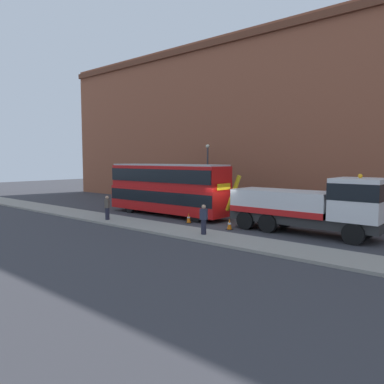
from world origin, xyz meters
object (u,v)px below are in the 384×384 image
at_px(traffic_cone_near_bus, 189,218).
at_px(street_lamp, 208,170).
at_px(double_decker_bus, 167,187).
at_px(pedestrian_bystander, 204,220).
at_px(traffic_cone_midway, 229,224).
at_px(pedestrian_onlooker, 107,208).
at_px(recovery_tow_truck, 311,205).

height_order(traffic_cone_near_bus, street_lamp, street_lamp).
distance_m(double_decker_bus, traffic_cone_near_bus, 4.49).
height_order(pedestrian_bystander, traffic_cone_midway, pedestrian_bystander).
bearing_deg(pedestrian_bystander, pedestrian_onlooker, 77.42).
bearing_deg(traffic_cone_midway, double_decker_bus, 165.60).
bearing_deg(recovery_tow_truck, traffic_cone_midway, -157.12).
height_order(recovery_tow_truck, traffic_cone_near_bus, recovery_tow_truck).
height_order(double_decker_bus, pedestrian_onlooker, double_decker_bus).
bearing_deg(double_decker_bus, street_lamp, 98.20).
xyz_separation_m(double_decker_bus, pedestrian_onlooker, (-1.04, -5.04, -1.25)).
bearing_deg(recovery_tow_truck, street_lamp, 153.66).
xyz_separation_m(double_decker_bus, pedestrian_bystander, (7.43, -4.62, -1.25)).
bearing_deg(double_decker_bus, traffic_cone_near_bus, -24.08).
bearing_deg(street_lamp, double_decker_bus, -81.91).
xyz_separation_m(recovery_tow_truck, traffic_cone_midway, (-4.47, -1.88, -1.42)).
bearing_deg(traffic_cone_near_bus, recovery_tow_truck, 11.67).
relative_size(double_decker_bus, traffic_cone_near_bus, 15.35).
bearing_deg(recovery_tow_truck, double_decker_bus, -179.90).
xyz_separation_m(double_decker_bus, traffic_cone_midway, (7.32, -1.88, -1.89)).
xyz_separation_m(double_decker_bus, traffic_cone_near_bus, (3.71, -1.67, -1.89)).
relative_size(double_decker_bus, pedestrian_bystander, 6.46).
relative_size(pedestrian_onlooker, traffic_cone_near_bus, 2.38).
height_order(double_decker_bus, pedestrian_bystander, double_decker_bus).
height_order(traffic_cone_midway, street_lamp, street_lamp).
bearing_deg(pedestrian_onlooker, street_lamp, 54.24).
height_order(pedestrian_bystander, street_lamp, street_lamp).
bearing_deg(traffic_cone_midway, pedestrian_onlooker, -159.26).
xyz_separation_m(pedestrian_onlooker, traffic_cone_near_bus, (4.75, 3.37, -0.64)).
distance_m(recovery_tow_truck, double_decker_bus, 11.80).
distance_m(traffic_cone_midway, street_lamp, 12.01).
relative_size(pedestrian_onlooker, pedestrian_bystander, 1.00).
distance_m(recovery_tow_truck, pedestrian_bystander, 6.40).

